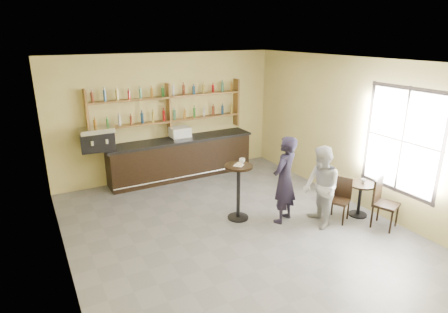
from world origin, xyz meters
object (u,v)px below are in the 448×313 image
pedestal_table (238,192)px  pastry_case (180,133)px  bar_counter (181,158)px  espresso_machine (97,139)px  chair_south (386,204)px  man_main (284,180)px  chair_west (339,200)px  patron_second (321,187)px  cafe_table (359,199)px

pedestal_table → pastry_case: bearing=92.5°
bar_counter → pedestal_table: bearing=-87.7°
espresso_machine → chair_south: size_ratio=0.76×
man_main → chair_south: size_ratio=1.81×
espresso_machine → pedestal_table: bearing=-45.2°
chair_west → chair_south: (0.60, -0.65, 0.05)m
pedestal_table → man_main: (0.75, -0.53, 0.31)m
pedestal_table → patron_second: patron_second is taller
bar_counter → patron_second: patron_second is taller
bar_counter → pastry_case: pastry_case is taller
bar_counter → chair_south: (2.45, -4.46, -0.03)m
chair_west → chair_south: 0.89m
bar_counter → patron_second: 4.02m
man_main → chair_west: man_main is taller
bar_counter → pedestal_table: pedestal_table is taller
chair_south → pedestal_table: bearing=122.8°
cafe_table → chair_west: (-0.55, 0.05, 0.09)m
bar_counter → chair_west: bearing=-64.1°
espresso_machine → patron_second: bearing=-41.2°
pastry_case → patron_second: bearing=-76.4°
pedestal_table → patron_second: 1.64m
espresso_machine → man_main: (2.92, -3.28, -0.42)m
espresso_machine → pedestal_table: espresso_machine is taller
espresso_machine → chair_west: size_ratio=0.84×
espresso_machine → man_main: 4.41m
pedestal_table → chair_west: size_ratio=1.30×
bar_counter → pedestal_table: (0.11, -2.75, 0.06)m
espresso_machine → chair_west: espresso_machine is taller
pedestal_table → man_main: man_main is taller
man_main → patron_second: 0.72m
man_main → chair_south: 2.02m
espresso_machine → man_main: bearing=-41.8°
pedestal_table → chair_south: size_ratio=1.18×
pastry_case → chair_south: pastry_case is taller
pedestal_table → bar_counter: bearing=92.3°
patron_second → cafe_table: bearing=101.7°
cafe_table → pedestal_table: bearing=154.3°
patron_second → man_main: bearing=-117.2°
bar_counter → cafe_table: size_ratio=5.36×
pastry_case → man_main: size_ratio=0.28×
espresso_machine → pastry_case: espresso_machine is taller
bar_counter → man_main: (0.86, -3.28, 0.37)m
espresso_machine → man_main: man_main is taller
espresso_machine → chair_south: bearing=-38.1°
espresso_machine → pedestal_table: size_ratio=0.65×
man_main → cafe_table: bearing=134.2°
pastry_case → espresso_machine: bearing=173.5°
bar_counter → espresso_machine: 2.21m
pedestal_table → patron_second: (1.26, -1.02, 0.23)m
cafe_table → chair_south: 0.62m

